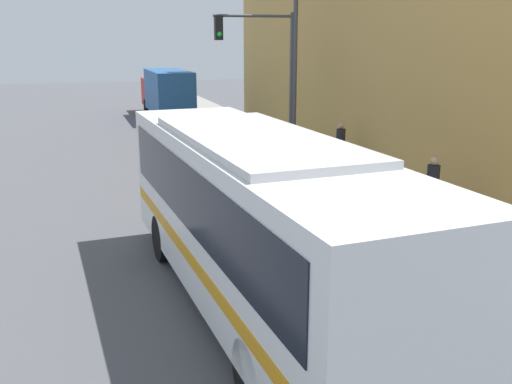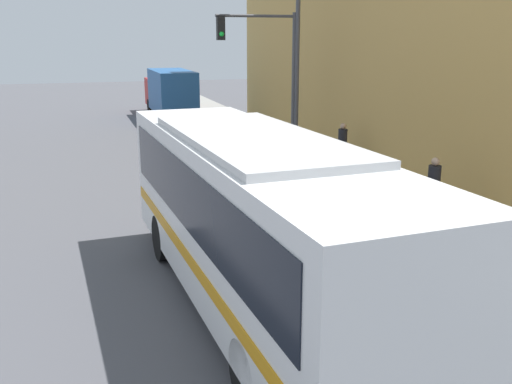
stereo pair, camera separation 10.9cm
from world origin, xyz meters
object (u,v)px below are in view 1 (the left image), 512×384
at_px(fire_hydrant, 457,232).
at_px(city_bus, 255,212).
at_px(street_lamp, 288,49).
at_px(traffic_light_pole, 267,61).
at_px(pedestrian_near_corner, 340,145).
at_px(delivery_truck, 166,92).
at_px(pedestrian_mid_block, 432,187).

bearing_deg(fire_hydrant, city_bus, -166.39).
bearing_deg(street_lamp, traffic_light_pole, 173.91).
xyz_separation_m(traffic_light_pole, pedestrian_near_corner, (2.01, -2.72, -3.03)).
distance_m(city_bus, pedestrian_near_corner, 11.76).
height_order(city_bus, delivery_truck, city_bus).
relative_size(fire_hydrant, pedestrian_near_corner, 0.42).
bearing_deg(traffic_light_pole, fire_hydrant, -85.28).
distance_m(city_bus, delivery_truck, 27.37).
bearing_deg(pedestrian_mid_block, city_bus, -151.13).
height_order(city_bus, traffic_light_pole, traffic_light_pole).
distance_m(pedestrian_near_corner, pedestrian_mid_block, 6.35).
height_order(delivery_truck, pedestrian_near_corner, delivery_truck).
xyz_separation_m(city_bus, fire_hydrant, (5.44, 1.32, -1.41)).
relative_size(delivery_truck, street_lamp, 1.14).
bearing_deg(traffic_light_pole, delivery_truck, 96.25).
bearing_deg(fire_hydrant, traffic_light_pole, 94.72).
height_order(pedestrian_near_corner, pedestrian_mid_block, pedestrian_near_corner).
bearing_deg(city_bus, pedestrian_mid_block, 25.81).
height_order(fire_hydrant, pedestrian_near_corner, pedestrian_near_corner).
height_order(fire_hydrant, street_lamp, street_lamp).
bearing_deg(pedestrian_mid_block, delivery_truck, 97.79).
relative_size(street_lamp, pedestrian_near_corner, 4.25).
xyz_separation_m(city_bus, pedestrian_mid_block, (6.16, 3.40, -0.90)).
distance_m(street_lamp, pedestrian_near_corner, 4.51).
xyz_separation_m(pedestrian_near_corner, pedestrian_mid_block, (-0.37, -6.34, -0.01)).
distance_m(fire_hydrant, street_lamp, 11.75).
distance_m(city_bus, street_lamp, 13.73).
xyz_separation_m(delivery_truck, fire_hydrant, (2.54, -25.89, -1.11)).
relative_size(delivery_truck, pedestrian_mid_block, 4.91).
distance_m(fire_hydrant, pedestrian_near_corner, 8.51).
height_order(street_lamp, pedestrian_near_corner, street_lamp).
distance_m(delivery_truck, fire_hydrant, 26.04).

